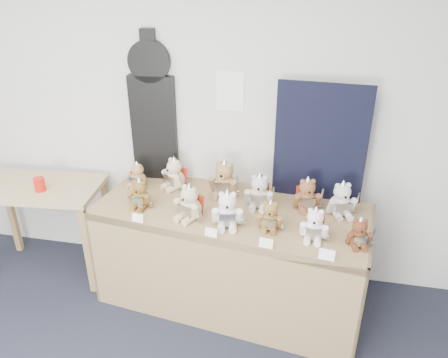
% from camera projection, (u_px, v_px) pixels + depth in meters
% --- Properties ---
extents(room_shell, '(6.00, 6.00, 6.00)m').
position_uv_depth(room_shell, '(230.00, 92.00, 3.25)').
color(room_shell, white).
rests_on(room_shell, floor).
extents(display_table, '(2.08, 1.09, 0.83)m').
position_uv_depth(display_table, '(228.00, 234.00, 3.20)').
color(display_table, olive).
rests_on(display_table, floor).
extents(side_table, '(1.04, 0.64, 0.83)m').
position_uv_depth(side_table, '(41.00, 200.00, 3.57)').
color(side_table, '#A38658').
rests_on(side_table, floor).
extents(guitar_case, '(0.37, 0.13, 1.19)m').
position_uv_depth(guitar_case, '(154.00, 109.00, 3.42)').
color(guitar_case, black).
rests_on(guitar_case, display_table).
extents(navy_board, '(0.66, 0.07, 0.88)m').
position_uv_depth(navy_board, '(320.00, 143.00, 3.15)').
color(navy_board, black).
rests_on(navy_board, display_table).
extents(red_cup, '(0.08, 0.08, 0.11)m').
position_uv_depth(red_cup, '(40.00, 184.00, 3.41)').
color(red_cup, red).
rests_on(red_cup, side_table).
extents(teddy_front_far_left, '(0.20, 0.16, 0.24)m').
position_uv_depth(teddy_front_far_left, '(140.00, 195.00, 3.17)').
color(teddy_front_far_left, brown).
rests_on(teddy_front_far_left, display_table).
extents(teddy_front_left, '(0.23, 0.23, 0.29)m').
position_uv_depth(teddy_front_left, '(189.00, 204.00, 3.02)').
color(teddy_front_left, '#CCBB8F').
rests_on(teddy_front_left, display_table).
extents(teddy_front_centre, '(0.24, 0.21, 0.29)m').
position_uv_depth(teddy_front_centre, '(228.00, 210.00, 2.94)').
color(teddy_front_centre, silver).
rests_on(teddy_front_centre, display_table).
extents(teddy_front_right, '(0.19, 0.15, 0.24)m').
position_uv_depth(teddy_front_right, '(270.00, 217.00, 2.91)').
color(teddy_front_right, brown).
rests_on(teddy_front_right, display_table).
extents(teddy_front_far_right, '(0.21, 0.18, 0.25)m').
position_uv_depth(teddy_front_far_right, '(314.00, 225.00, 2.80)').
color(teddy_front_far_right, white).
rests_on(teddy_front_far_right, display_table).
extents(teddy_front_end, '(0.18, 0.16, 0.22)m').
position_uv_depth(teddy_front_end, '(359.00, 234.00, 2.74)').
color(teddy_front_end, brown).
rests_on(teddy_front_end, display_table).
extents(teddy_back_left, '(0.23, 0.23, 0.28)m').
position_uv_depth(teddy_back_left, '(174.00, 175.00, 3.44)').
color(teddy_back_left, beige).
rests_on(teddy_back_left, display_table).
extents(teddy_back_centre_left, '(0.26, 0.22, 0.32)m').
position_uv_depth(teddy_back_centre_left, '(224.00, 180.00, 3.32)').
color(teddy_back_centre_left, '#99754C').
rests_on(teddy_back_centre_left, display_table).
extents(teddy_back_centre_right, '(0.23, 0.19, 0.29)m').
position_uv_depth(teddy_back_centre_right, '(259.00, 192.00, 3.17)').
color(teddy_back_centre_right, beige).
rests_on(teddy_back_centre_right, display_table).
extents(teddy_back_right, '(0.23, 0.21, 0.27)m').
position_uv_depth(teddy_back_right, '(307.00, 196.00, 3.14)').
color(teddy_back_right, brown).
rests_on(teddy_back_right, display_table).
extents(teddy_back_end, '(0.24, 0.22, 0.28)m').
position_uv_depth(teddy_back_end, '(342.00, 200.00, 3.07)').
color(teddy_back_end, silver).
rests_on(teddy_back_end, display_table).
extents(teddy_back_far_left, '(0.19, 0.19, 0.23)m').
position_uv_depth(teddy_back_far_left, '(137.00, 176.00, 3.46)').
color(teddy_back_far_left, '#AC7B50').
rests_on(teddy_back_far_left, display_table).
extents(entry_card_a, '(0.09, 0.03, 0.06)m').
position_uv_depth(entry_card_a, '(138.00, 218.00, 3.01)').
color(entry_card_a, white).
rests_on(entry_card_a, display_table).
extents(entry_card_b, '(0.09, 0.03, 0.06)m').
position_uv_depth(entry_card_b, '(211.00, 233.00, 2.85)').
color(entry_card_b, white).
rests_on(entry_card_b, display_table).
extents(entry_card_c, '(0.09, 0.03, 0.06)m').
position_uv_depth(entry_card_c, '(266.00, 243.00, 2.73)').
color(entry_card_c, white).
rests_on(entry_card_c, display_table).
extents(entry_card_d, '(0.10, 0.03, 0.07)m').
position_uv_depth(entry_card_d, '(327.00, 255.00, 2.62)').
color(entry_card_d, white).
rests_on(entry_card_d, display_table).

